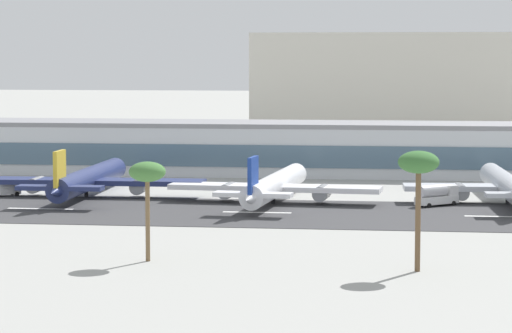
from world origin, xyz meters
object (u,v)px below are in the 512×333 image
Objects in this scene: airliner_gold_tail_gate_0 at (86,180)px; airliner_black_tail_gate_2 at (508,186)px; terminal_building at (304,148)px; distant_hotel_block at (406,88)px; palm_tree_0 at (419,166)px; palm_tree_1 at (147,175)px; airliner_navy_tail_gate_1 at (274,186)px; service_fuel_truck_1 at (437,195)px; service_box_truck_0 at (4,187)px.

airliner_gold_tail_gate_0 reaches higher than airliner_black_tail_gate_2.
terminal_building is 65.93m from airliner_black_tail_gate_2.
distant_hotel_block reaches higher than palm_tree_0.
distant_hotel_block is 1.90× the size of airliner_black_tail_gate_2.
airliner_gold_tail_gate_0 is 96.78m from palm_tree_0.
palm_tree_1 is at bearing 138.82° from airliner_black_tail_gate_2.
airliner_navy_tail_gate_1 is at bearing 81.68° from palm_tree_1.
distant_hotel_block is 223.99m from palm_tree_1.
airliner_gold_tail_gate_0 is at bearing 86.27° from airliner_navy_tail_gate_1.
palm_tree_0 reaches higher than service_fuel_truck_1.
palm_tree_1 is at bearing 81.54° from service_box_truck_0.
service_box_truck_0 is (-16.30, -0.44, -1.55)m from airliner_gold_tail_gate_0.
airliner_black_tail_gate_2 is at bearing -82.47° from distant_hotel_block.
distant_hotel_block is 224.74m from palm_tree_0.
airliner_navy_tail_gate_1 is (-0.49, -55.77, -2.74)m from terminal_building.
palm_tree_1 reaches higher than service_box_truck_0.
palm_tree_0 is 1.15× the size of palm_tree_1.
airliner_black_tail_gate_2 is (79.64, -0.19, -0.05)m from airliner_gold_tail_gate_0.
palm_tree_1 reaches higher than terminal_building.
airliner_gold_tail_gate_0 is 3.77× the size of palm_tree_1.
distant_hotel_block reaches higher than palm_tree_1.
palm_tree_0 is (25.77, -123.00, 7.42)m from terminal_building.
distant_hotel_block reaches higher than service_fuel_truck_1.
airliner_navy_tail_gate_1 is at bearing 139.99° from service_fuel_truck_1.
palm_tree_1 reaches higher than service_fuel_truck_1.
terminal_building is 22.81× the size of service_fuel_truck_1.
airliner_black_tail_gate_2 is 13.88m from service_fuel_truck_1.
terminal_building is 13.89× the size of palm_tree_1.
airliner_black_tail_gate_2 is 8.09× the size of service_box_truck_0.
palm_tree_1 reaches higher than airliner_navy_tail_gate_1.
palm_tree_0 is 35.82m from palm_tree_1.
airliner_navy_tail_gate_1 is 3.17× the size of palm_tree_0.
airliner_navy_tail_gate_1 is (-22.61, -157.46, -13.71)m from distant_hotel_block.
palm_tree_1 is at bearing -94.71° from terminal_building.
airliner_gold_tail_gate_0 is at bearing 131.01° from palm_tree_0.
terminal_building is 3.69× the size of airliner_gold_tail_gate_0.
service_box_truck_0 is at bearing -136.59° from terminal_building.
service_fuel_truck_1 is at bearing -84.58° from airliner_navy_tail_gate_1.
airliner_black_tail_gate_2 is at bearing -20.52° from service_fuel_truck_1.
service_fuel_truck_1 is 0.61× the size of palm_tree_1.
service_box_truck_0 is at bearing 85.88° from airliner_black_tail_gate_2.
airliner_navy_tail_gate_1 is 29.81m from service_fuel_truck_1.
service_fuel_truck_1 is at bearing 58.78° from palm_tree_1.
palm_tree_1 is (-39.16, -64.60, 9.60)m from service_fuel_truck_1.
palm_tree_0 is (79.47, -72.19, 11.62)m from service_box_truck_0.
airliner_gold_tail_gate_0 is at bearing -111.37° from distant_hotel_block.
distant_hotel_block is 7.04× the size of palm_tree_1.
service_box_truck_0 is at bearing 136.04° from service_fuel_truck_1.
distant_hotel_block reaches higher than airliner_black_tail_gate_2.
palm_tree_0 is at bearing -89.07° from distant_hotel_block.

